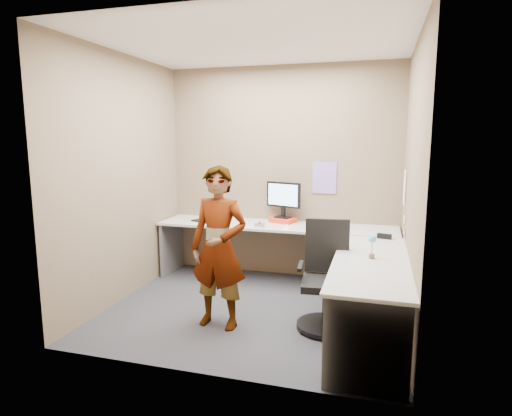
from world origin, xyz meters
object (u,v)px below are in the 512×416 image
(person, at_px, (219,248))
(desk, at_px, (302,250))
(monitor, at_px, (283,197))
(office_chair, at_px, (326,285))

(person, bearing_deg, desk, 56.90)
(monitor, distance_m, office_chair, 1.66)
(person, bearing_deg, office_chair, 19.00)
(desk, distance_m, office_chair, 0.70)
(desk, height_order, person, person)
(office_chair, bearing_deg, desk, 114.01)
(office_chair, bearing_deg, monitor, 112.14)
(monitor, relative_size, office_chair, 0.46)
(person, bearing_deg, monitor, 85.38)
(desk, xyz_separation_m, person, (-0.65, -0.83, 0.18))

